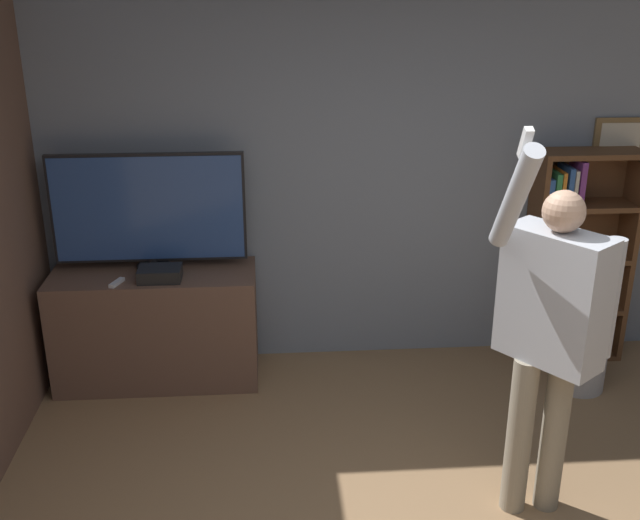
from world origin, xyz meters
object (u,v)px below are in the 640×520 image
television (149,210)px  waste_bin (581,357)px  game_console (160,274)px  bookshelf (568,259)px  person (550,325)px

television → waste_bin: size_ratio=2.80×
game_console → bookshelf: 2.81m
person → game_console: bearing=-161.3°
television → game_console: (0.07, -0.20, -0.37)m
television → waste_bin: 3.02m
television → bookshelf: 2.90m
game_console → waste_bin: 2.84m
television → person: 2.63m
waste_bin → television: bearing=171.8°
television → waste_bin: bearing=-8.2°
game_console → person: person is taller
game_console → bookshelf: size_ratio=0.18×
game_console → waste_bin: game_console is taller
television → waste_bin: (2.84, -0.41, -0.96)m
television → person: size_ratio=0.61×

